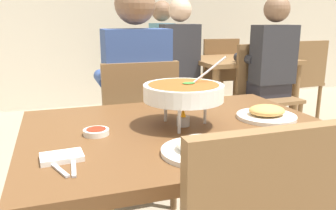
# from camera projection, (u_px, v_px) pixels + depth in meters

# --- Properties ---
(dining_table_main) EXTENTS (1.15, 0.86, 0.73)m
(dining_table_main) POSITION_uv_depth(u_px,v_px,m) (180.00, 155.00, 1.33)
(dining_table_main) COLOR brown
(dining_table_main) RESTS_ON ground_plane
(chair_diner_main) EXTENTS (0.44, 0.44, 0.90)m
(chair_diner_main) POSITION_uv_depth(u_px,v_px,m) (137.00, 127.00, 2.01)
(chair_diner_main) COLOR brown
(chair_diner_main) RESTS_ON ground_plane
(diner_main) EXTENTS (0.40, 0.45, 1.31)m
(diner_main) POSITION_uv_depth(u_px,v_px,m) (135.00, 86.00, 1.98)
(diner_main) COLOR #2D2D38
(diner_main) RESTS_ON ground_plane
(curry_bowl) EXTENTS (0.33, 0.30, 0.26)m
(curry_bowl) POSITION_uv_depth(u_px,v_px,m) (184.00, 93.00, 1.29)
(curry_bowl) COLOR silver
(curry_bowl) RESTS_ON dining_table_main
(rice_plate) EXTENTS (0.24, 0.24, 0.06)m
(rice_plate) POSITION_uv_depth(u_px,v_px,m) (201.00, 148.00, 1.04)
(rice_plate) COLOR white
(rice_plate) RESTS_ON dining_table_main
(appetizer_plate) EXTENTS (0.24, 0.24, 0.06)m
(appetizer_plate) POSITION_uv_depth(u_px,v_px,m) (266.00, 113.00, 1.41)
(appetizer_plate) COLOR white
(appetizer_plate) RESTS_ON dining_table_main
(sauce_dish) EXTENTS (0.09, 0.09, 0.02)m
(sauce_dish) POSITION_uv_depth(u_px,v_px,m) (96.00, 132.00, 1.21)
(sauce_dish) COLOR white
(sauce_dish) RESTS_ON dining_table_main
(napkin_folded) EXTENTS (0.13, 0.09, 0.02)m
(napkin_folded) POSITION_uv_depth(u_px,v_px,m) (62.00, 157.00, 1.00)
(napkin_folded) COLOR white
(napkin_folded) RESTS_ON dining_table_main
(fork_utensil) EXTENTS (0.07, 0.16, 0.01)m
(fork_utensil) POSITION_uv_depth(u_px,v_px,m) (55.00, 166.00, 0.95)
(fork_utensil) COLOR silver
(fork_utensil) RESTS_ON dining_table_main
(spoon_utensil) EXTENTS (0.02, 0.17, 0.01)m
(spoon_utensil) POSITION_uv_depth(u_px,v_px,m) (74.00, 164.00, 0.97)
(spoon_utensil) COLOR silver
(spoon_utensil) RESTS_ON dining_table_main
(dining_table_far) EXTENTS (1.00, 0.80, 0.73)m
(dining_table_far) POSITION_uv_depth(u_px,v_px,m) (240.00, 71.00, 3.57)
(dining_table_far) COLOR brown
(dining_table_far) RESTS_ON ground_plane
(chair_bg_left) EXTENTS (0.45, 0.45, 0.90)m
(chair_bg_left) POSITION_uv_depth(u_px,v_px,m) (169.00, 74.00, 3.91)
(chair_bg_left) COLOR brown
(chair_bg_left) RESTS_ON ground_plane
(chair_bg_middle) EXTENTS (0.49, 0.49, 0.90)m
(chair_bg_middle) POSITION_uv_depth(u_px,v_px,m) (178.00, 81.00, 3.49)
(chair_bg_middle) COLOR brown
(chair_bg_middle) RESTS_ON ground_plane
(chair_bg_right) EXTENTS (0.46, 0.46, 0.90)m
(chair_bg_right) POSITION_uv_depth(u_px,v_px,m) (263.00, 88.00, 3.12)
(chair_bg_right) COLOR brown
(chair_bg_right) RESTS_ON ground_plane
(chair_bg_corner) EXTENTS (0.47, 0.47, 0.90)m
(chair_bg_corner) POSITION_uv_depth(u_px,v_px,m) (301.00, 77.00, 3.73)
(chair_bg_corner) COLOR brown
(chair_bg_corner) RESTS_ON ground_plane
(chair_bg_window) EXTENTS (0.47, 0.47, 0.90)m
(chair_bg_window) POSITION_uv_depth(u_px,v_px,m) (217.00, 72.00, 4.07)
(chair_bg_window) COLOR brown
(chair_bg_window) RESTS_ON ground_plane
(patron_bg_left) EXTENTS (0.45, 0.40, 1.31)m
(patron_bg_left) POSITION_uv_depth(u_px,v_px,m) (165.00, 53.00, 3.88)
(patron_bg_left) COLOR #2D2D38
(patron_bg_left) RESTS_ON ground_plane
(patron_bg_middle) EXTENTS (0.40, 0.45, 1.31)m
(patron_bg_middle) POSITION_uv_depth(u_px,v_px,m) (178.00, 58.00, 3.39)
(patron_bg_middle) COLOR #2D2D38
(patron_bg_middle) RESTS_ON ground_plane
(patron_bg_right) EXTENTS (0.40, 0.45, 1.31)m
(patron_bg_right) POSITION_uv_depth(u_px,v_px,m) (270.00, 63.00, 3.04)
(patron_bg_right) COLOR #2D2D38
(patron_bg_right) RESTS_ON ground_plane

